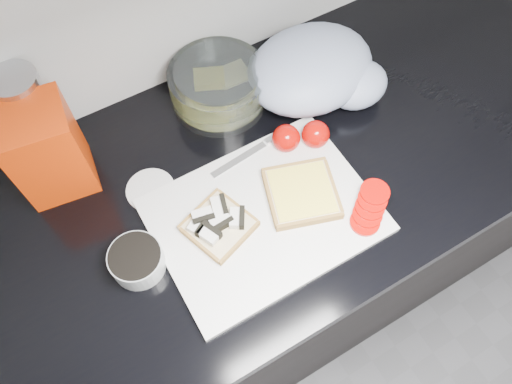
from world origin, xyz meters
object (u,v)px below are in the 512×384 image
at_px(cutting_board, 264,216).
at_px(glass_bowl, 218,87).
at_px(bread_bag, 47,150).
at_px(steel_canister, 34,115).

distance_m(cutting_board, glass_bowl, 0.30).
distance_m(cutting_board, bread_bag, 0.41).
bearing_deg(steel_canister, glass_bowl, -10.15).
xyz_separation_m(glass_bowl, bread_bag, (-0.35, -0.02, 0.06)).
xyz_separation_m(cutting_board, steel_canister, (-0.29, 0.35, 0.10)).
xyz_separation_m(cutting_board, glass_bowl, (0.06, 0.29, 0.04)).
bearing_deg(bread_bag, steel_canister, 93.11).
bearing_deg(cutting_board, bread_bag, 137.29).
distance_m(bread_bag, steel_canister, 0.08).
xyz_separation_m(glass_bowl, steel_canister, (-0.35, 0.06, 0.06)).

